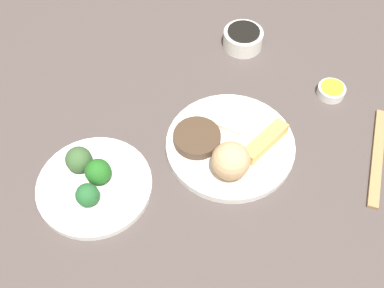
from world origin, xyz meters
TOP-DOWN VIEW (x-y plane):
  - tabletop at (0.00, 0.00)m, footprint 2.20×2.20m
  - main_plate at (0.03, -0.03)m, footprint 0.26×0.26m
  - rice_scoop at (0.08, -0.08)m, footprint 0.07×0.07m
  - spring_roll at (0.07, 0.02)m, footprint 0.04×0.11m
  - crab_rangoon_wonton at (-0.02, 0.01)m, footprint 0.09×0.10m
  - stir_fry_heap at (-0.02, -0.08)m, footprint 0.09×0.09m
  - broccoli_plate at (-0.07, -0.29)m, footprint 0.22×0.22m
  - broccoli_floret_0 at (-0.07, -0.28)m, footprint 0.05×0.05m
  - broccoli_floret_1 at (-0.04, -0.32)m, footprint 0.04×0.04m
  - broccoli_floret_2 at (-0.11, -0.29)m, footprint 0.05×0.05m
  - soy_sauce_bowl at (-0.18, 0.19)m, footprint 0.09×0.09m
  - soy_sauce_bowl_liquid at (-0.18, 0.19)m, footprint 0.08×0.08m
  - sauce_ramekin_hot_mustard at (0.06, 0.23)m, footprint 0.06×0.06m
  - sauce_ramekin_hot_mustard_liquid at (0.06, 0.23)m, footprint 0.05×0.05m
  - chopsticks_pair at (0.23, 0.18)m, footprint 0.15×0.21m

SIDE VIEW (x-z plane):
  - tabletop at x=0.00m, z-range 0.00..0.02m
  - chopsticks_pair at x=0.23m, z-range 0.02..0.03m
  - broccoli_plate at x=-0.07m, z-range 0.02..0.03m
  - main_plate at x=0.03m, z-range 0.02..0.04m
  - sauce_ramekin_hot_mustard at x=0.06m, z-range 0.02..0.04m
  - soy_sauce_bowl at x=-0.18m, z-range 0.02..0.06m
  - crab_rangoon_wonton at x=-0.02m, z-range 0.04..0.05m
  - sauce_ramekin_hot_mustard_liquid at x=0.06m, z-range 0.04..0.05m
  - stir_fry_heap at x=-0.02m, z-range 0.04..0.06m
  - spring_roll at x=0.07m, z-range 0.04..0.06m
  - broccoli_floret_1 at x=-0.04m, z-range 0.03..0.08m
  - broccoli_floret_0 at x=-0.07m, z-range 0.03..0.08m
  - broccoli_floret_2 at x=-0.11m, z-range 0.03..0.08m
  - soy_sauce_bowl_liquid at x=-0.18m, z-range 0.06..0.07m
  - rice_scoop at x=0.08m, z-range 0.04..0.11m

